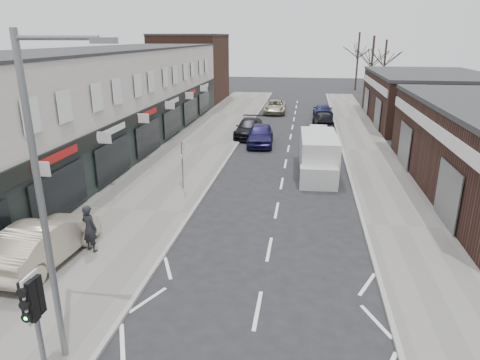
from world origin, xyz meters
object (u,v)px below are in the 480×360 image
at_px(street_lamp, 46,192).
at_px(sedan_on_pavement, 44,242).
at_px(pedestrian, 90,228).
at_px(parked_car_right_c, 323,111).
at_px(warning_sign, 182,151).
at_px(parked_car_right_a, 318,132).
at_px(parked_car_left_c, 275,107).
at_px(traffic_light, 34,308).
at_px(white_van, 318,156).
at_px(parked_car_left_b, 249,128).
at_px(parked_car_left_a, 260,135).
at_px(parked_car_right_b, 323,119).

relative_size(street_lamp, sedan_on_pavement, 1.63).
bearing_deg(pedestrian, sedan_on_pavement, 61.16).
xyz_separation_m(sedan_on_pavement, parked_car_right_c, (10.80, 31.77, -0.24)).
bearing_deg(warning_sign, parked_car_right_a, 60.62).
height_order(parked_car_left_c, parked_car_right_a, parked_car_left_c).
relative_size(pedestrian, parked_car_right_a, 0.48).
relative_size(traffic_light, white_van, 0.51).
height_order(parked_car_left_b, parked_car_left_c, parked_car_left_b).
bearing_deg(parked_car_left_b, pedestrian, -98.42).
xyz_separation_m(pedestrian, parked_car_left_a, (4.51, 18.21, -0.25)).
xyz_separation_m(warning_sign, parked_car_right_b, (7.92, 18.36, -1.47)).
height_order(warning_sign, white_van, warning_sign).
distance_m(sedan_on_pavement, parked_car_left_c, 34.19).
bearing_deg(warning_sign, parked_car_left_a, 74.72).
xyz_separation_m(white_van, parked_car_right_b, (0.73, 14.17, -0.37)).
relative_size(traffic_light, parked_car_left_b, 0.61).
xyz_separation_m(traffic_light, white_van, (6.43, 18.21, -1.31)).
bearing_deg(parked_car_left_b, street_lamp, -91.85).
height_order(parked_car_left_a, parked_car_right_b, parked_car_left_a).
height_order(traffic_light, parked_car_left_a, traffic_light).
xyz_separation_m(street_lamp, parked_car_left_a, (2.33, 23.63, -3.82)).
height_order(traffic_light, parked_car_left_b, traffic_light).
distance_m(traffic_light, parked_car_right_c, 38.10).
relative_size(sedan_on_pavement, parked_car_right_c, 1.04).
distance_m(street_lamp, parked_car_left_a, 24.05).
xyz_separation_m(street_lamp, white_van, (6.56, 16.99, -3.52)).
relative_size(parked_car_left_b, parked_car_left_c, 1.03).
height_order(warning_sign, parked_car_right_c, warning_sign).
xyz_separation_m(warning_sign, parked_car_left_b, (1.76, 13.49, -1.46)).
xyz_separation_m(parked_car_right_a, parked_car_right_c, (0.66, 10.27, 0.04)).
bearing_deg(white_van, parked_car_right_c, 85.43).
relative_size(pedestrian, parked_car_left_b, 0.37).
xyz_separation_m(street_lamp, parked_car_right_b, (7.29, 31.16, -3.89)).
bearing_deg(warning_sign, parked_car_left_c, 83.32).
relative_size(warning_sign, parked_car_left_a, 0.57).
relative_size(white_van, parked_car_right_a, 1.54).
distance_m(warning_sign, white_van, 8.39).
relative_size(parked_car_right_a, parked_car_right_c, 0.83).
distance_m(sedan_on_pavement, parked_car_right_a, 23.77).
relative_size(parked_car_left_a, parked_car_left_b, 0.93).
distance_m(parked_car_left_a, parked_car_left_b, 2.92).
bearing_deg(warning_sign, traffic_light, -86.90).
xyz_separation_m(parked_car_left_a, parked_car_left_b, (-1.20, 2.66, -0.06)).
bearing_deg(street_lamp, white_van, 68.90).
distance_m(parked_car_left_a, parked_car_right_b, 9.02).
height_order(pedestrian, parked_car_right_c, pedestrian).
bearing_deg(parked_car_left_a, parked_car_right_b, 53.19).
bearing_deg(pedestrian, white_van, -106.34).
distance_m(white_van, parked_car_left_b, 10.77).
bearing_deg(parked_car_right_c, traffic_light, 78.09).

